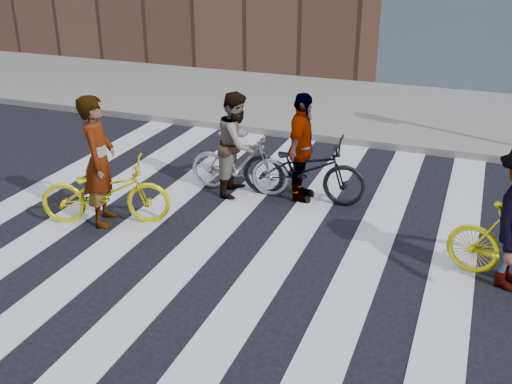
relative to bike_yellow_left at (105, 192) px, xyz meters
The scene contains 9 objects.
ground 2.22m from the bike_yellow_left, ahead, with size 100.00×100.00×0.00m, color black.
sidewalk_far 7.49m from the bike_yellow_left, 73.42° to the left, with size 100.00×5.00×0.15m, color gray.
zebra_crosswalk 2.21m from the bike_yellow_left, ahead, with size 8.25×10.00×0.01m.
bike_yellow_left is the anchor object (origin of this frame).
bike_silver_mid 2.23m from the bike_yellow_left, 50.91° to the left, with size 0.48×1.69×1.02m, color #AAACB4.
bike_dark_rear 3.06m from the bike_yellow_left, 36.59° to the left, with size 0.70×2.00×1.05m, color black.
rider_left 0.47m from the bike_yellow_left, behind, with size 0.70×0.46×1.92m, color slate.
rider_mid 2.23m from the bike_yellow_left, 51.92° to the left, with size 0.82×0.64×1.69m, color slate.
rider_rear 3.04m from the bike_yellow_left, 37.16° to the left, with size 1.02×0.43×1.74m, color slate.
Camera 1 is at (2.77, -6.31, 3.98)m, focal length 42.00 mm.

